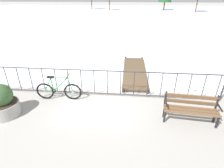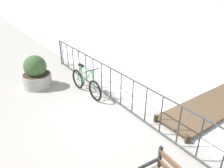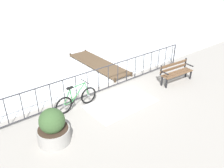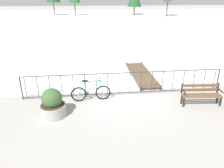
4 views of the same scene
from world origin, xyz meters
TOP-DOWN VIEW (x-y plane):
  - ground_plane at (0.00, 0.00)m, footprint 160.00×160.00m
  - frozen_pond at (0.00, 28.40)m, footprint 80.00×56.00m
  - snow_patch at (-0.08, -1.20)m, footprint 2.58×1.50m
  - railing_fence at (0.00, 0.00)m, footprint 9.06×0.06m
  - bicycle_near_railing at (-1.53, -0.44)m, footprint 1.71×0.52m
  - park_bench at (2.98, -1.29)m, footprint 1.64×0.62m
  - planter_with_shrub at (-2.98, -1.55)m, footprint 0.96×0.96m
  - wooden_dock at (1.35, 2.26)m, footprint 1.10×4.03m

SIDE VIEW (x-z plane):
  - ground_plane at x=0.00m, z-range 0.00..0.00m
  - snow_patch at x=-0.08m, z-range 0.00..0.01m
  - frozen_pond at x=0.00m, z-range 0.00..0.03m
  - wooden_dock at x=1.35m, z-range 0.02..0.22m
  - bicycle_near_railing at x=-1.53m, z-range -0.12..0.86m
  - planter_with_shrub at x=-2.98m, z-range -0.07..1.04m
  - park_bench at x=2.98m, z-range 0.07..0.96m
  - railing_fence at x=0.00m, z-range 0.02..1.09m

